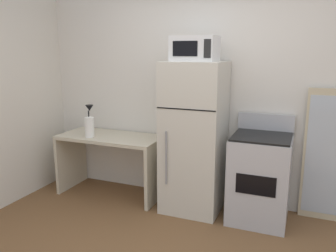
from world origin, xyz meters
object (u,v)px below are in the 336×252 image
(oven_range, at_px, (260,177))
(leaning_mirror, at_px, (326,156))
(paper_towel_roll, at_px, (89,127))
(microwave, at_px, (195,49))
(desk_lamp, at_px, (89,114))
(desk, at_px, (111,153))
(refrigerator, at_px, (194,138))

(oven_range, height_order, leaning_mirror, leaning_mirror)
(paper_towel_roll, relative_size, microwave, 0.52)
(desk_lamp, bearing_deg, paper_towel_roll, -56.44)
(desk_lamp, xyz_separation_m, oven_range, (2.13, -0.06, -0.52))
(desk, bearing_deg, leaning_mirror, 6.05)
(paper_towel_roll, relative_size, leaning_mirror, 0.17)
(oven_range, bearing_deg, refrigerator, -179.59)
(oven_range, bearing_deg, desk, -179.96)
(paper_towel_roll, distance_m, microwave, 1.57)
(desk, xyz_separation_m, microwave, (1.07, -0.03, 1.26))
(desk, height_order, oven_range, oven_range)
(microwave, height_order, oven_range, microwave)
(desk, height_order, leaning_mirror, leaning_mirror)
(leaning_mirror, bearing_deg, refrigerator, -169.04)
(paper_towel_roll, bearing_deg, desk, 37.79)
(microwave, bearing_deg, refrigerator, 90.33)
(refrigerator, distance_m, leaning_mirror, 1.38)
(paper_towel_roll, distance_m, oven_range, 2.04)
(desk_lamp, height_order, refrigerator, refrigerator)
(microwave, distance_m, oven_range, 1.51)
(microwave, xyz_separation_m, leaning_mirror, (1.35, 0.28, -1.09))
(paper_towel_roll, distance_m, refrigerator, 1.28)
(desk, relative_size, oven_range, 1.15)
(paper_towel_roll, height_order, leaning_mirror, leaning_mirror)
(desk, height_order, paper_towel_roll, paper_towel_roll)
(leaning_mirror, bearing_deg, paper_towel_roll, -171.13)
(desk, height_order, desk_lamp, desk_lamp)
(refrigerator, xyz_separation_m, leaning_mirror, (1.35, 0.26, -0.13))
(desk_lamp, relative_size, refrigerator, 0.21)
(microwave, height_order, leaning_mirror, microwave)
(desk, height_order, refrigerator, refrigerator)
(oven_range, distance_m, leaning_mirror, 0.71)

